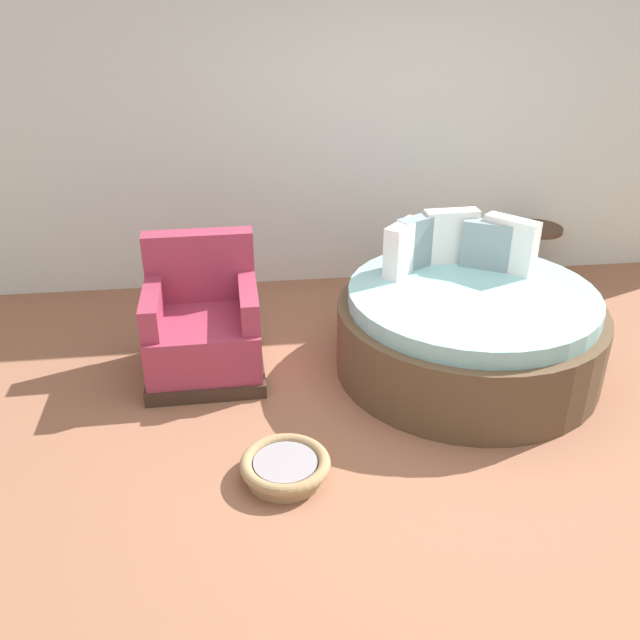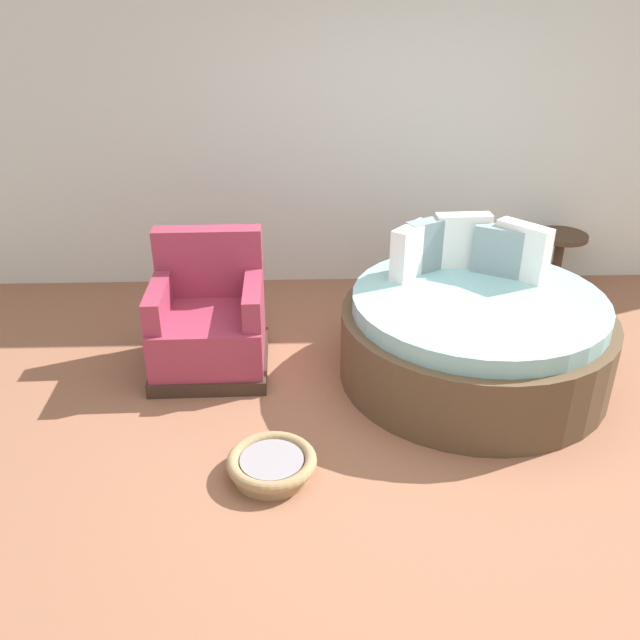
{
  "view_description": "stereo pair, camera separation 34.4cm",
  "coord_description": "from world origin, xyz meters",
  "px_view_note": "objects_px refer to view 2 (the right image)",
  "views": [
    {
      "loc": [
        -1.0,
        -3.16,
        2.53
      ],
      "look_at": [
        -0.52,
        0.62,
        0.55
      ],
      "focal_mm": 37.69,
      "sensor_mm": 36.0,
      "label": 1
    },
    {
      "loc": [
        -0.66,
        -3.19,
        2.53
      ],
      "look_at": [
        -0.52,
        0.62,
        0.55
      ],
      "focal_mm": 37.69,
      "sensor_mm": 36.0,
      "label": 2
    }
  ],
  "objects_px": {
    "red_armchair": "(210,323)",
    "round_daybed": "(474,334)",
    "pet_basket": "(272,464)",
    "side_table": "(560,244)"
  },
  "relations": [
    {
      "from": "red_armchair",
      "to": "round_daybed",
      "type": "bearing_deg",
      "value": -6.68
    },
    {
      "from": "round_daybed",
      "to": "red_armchair",
      "type": "relative_size",
      "value": 1.95
    },
    {
      "from": "round_daybed",
      "to": "pet_basket",
      "type": "distance_m",
      "value": 1.72
    },
    {
      "from": "round_daybed",
      "to": "side_table",
      "type": "bearing_deg",
      "value": 52.33
    },
    {
      "from": "red_armchair",
      "to": "side_table",
      "type": "relative_size",
      "value": 1.81
    },
    {
      "from": "pet_basket",
      "to": "round_daybed",
      "type": "bearing_deg",
      "value": 36.87
    },
    {
      "from": "round_daybed",
      "to": "red_armchair",
      "type": "bearing_deg",
      "value": 173.32
    },
    {
      "from": "red_armchair",
      "to": "pet_basket",
      "type": "relative_size",
      "value": 1.84
    },
    {
      "from": "red_armchair",
      "to": "side_table",
      "type": "distance_m",
      "value": 3.15
    },
    {
      "from": "round_daybed",
      "to": "side_table",
      "type": "relative_size",
      "value": 3.53
    }
  ]
}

